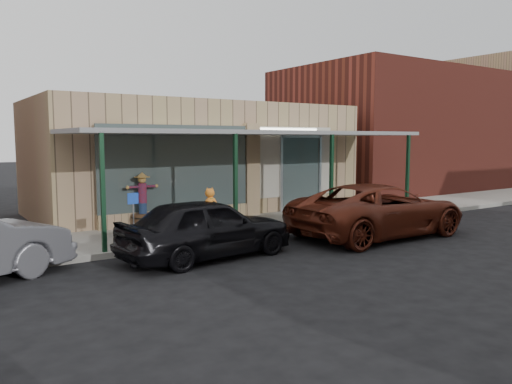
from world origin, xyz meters
TOP-DOWN VIEW (x-y plane):
  - ground at (0.00, 0.00)m, footprint 120.00×120.00m
  - sidewalk at (0.00, 3.60)m, footprint 40.00×3.20m
  - storefront at (-0.00, 8.16)m, footprint 12.00×6.25m
  - awning at (0.00, 3.56)m, footprint 12.00×3.00m
  - block_buildings_near at (2.01, 9.20)m, footprint 61.00×8.00m
  - barrel_scarecrow at (-3.49, 4.79)m, footprint 1.03×0.77m
  - barrel_pumpkin at (-3.04, 3.86)m, footprint 0.81×0.81m
  - handicap_sign at (-4.67, 2.40)m, footprint 0.28×0.04m
  - parked_sedan at (-3.46, 0.78)m, footprint 4.47×2.16m
  - car_maroon at (2.00, 0.32)m, footprint 5.62×2.61m

SIDE VIEW (x-z plane):
  - ground at x=0.00m, z-range 0.00..0.00m
  - sidewalk at x=0.00m, z-range 0.00..0.15m
  - barrel_pumpkin at x=-3.04m, z-range 0.04..0.79m
  - barrel_scarecrow at x=-3.49m, z-range -0.13..1.57m
  - parked_sedan at x=-3.46m, z-range -0.06..1.54m
  - car_maroon at x=2.00m, z-range 0.00..1.56m
  - handicap_sign at x=-4.67m, z-range 0.34..1.69m
  - storefront at x=0.00m, z-range -0.01..4.19m
  - awning at x=0.00m, z-range 1.49..4.53m
  - block_buildings_near at x=2.01m, z-range -0.23..7.77m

